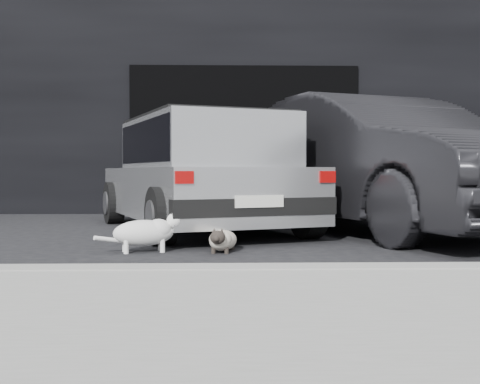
{
  "coord_description": "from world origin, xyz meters",
  "views": [
    {
      "loc": [
        0.63,
        -6.6,
        0.75
      ],
      "look_at": [
        0.8,
        -0.64,
        0.55
      ],
      "focal_mm": 45.0,
      "sensor_mm": 36.0,
      "label": 1
    }
  ],
  "objects_px": {
    "cat_siamese": "(222,240)",
    "cat_white": "(148,232)",
    "silver_hatchback": "(201,169)",
    "second_car": "(377,163)"
  },
  "relations": [
    {
      "from": "cat_siamese",
      "to": "cat_white",
      "type": "xyz_separation_m",
      "value": [
        -0.69,
        0.04,
        0.08
      ]
    },
    {
      "from": "silver_hatchback",
      "to": "cat_white",
      "type": "xyz_separation_m",
      "value": [
        -0.42,
        -2.02,
        -0.6
      ]
    },
    {
      "from": "second_car",
      "to": "cat_siamese",
      "type": "distance_m",
      "value": 2.78
    },
    {
      "from": "second_car",
      "to": "cat_white",
      "type": "xyz_separation_m",
      "value": [
        -2.61,
        -1.83,
        -0.67
      ]
    },
    {
      "from": "cat_siamese",
      "to": "silver_hatchback",
      "type": "bearing_deg",
      "value": -70.99
    },
    {
      "from": "cat_siamese",
      "to": "cat_white",
      "type": "distance_m",
      "value": 0.7
    },
    {
      "from": "cat_white",
      "to": "cat_siamese",
      "type": "bearing_deg",
      "value": 72.89
    },
    {
      "from": "cat_siamese",
      "to": "second_car",
      "type": "bearing_deg",
      "value": -124.36
    },
    {
      "from": "second_car",
      "to": "cat_white",
      "type": "bearing_deg",
      "value": -165.46
    },
    {
      "from": "second_car",
      "to": "cat_siamese",
      "type": "relative_size",
      "value": 7.19
    }
  ]
}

